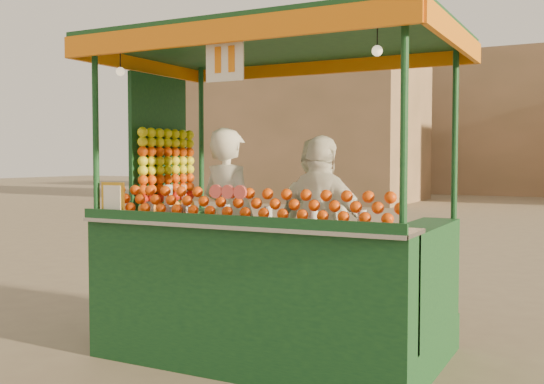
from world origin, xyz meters
The scene contains 7 objects.
ground centered at (0.00, 0.00, 0.00)m, with size 90.00×90.00×0.00m, color #695B4B.
building_left centered at (-9.00, 20.00, 3.00)m, with size 10.00×6.00×6.00m, color #A27A5C.
building_center centered at (-2.00, 30.00, 3.50)m, with size 14.00×7.00×7.00m, color #A27A5C.
juice_cart centered at (0.09, -0.09, 0.93)m, with size 3.14×2.03×2.85m.
vendor_left centered at (-0.36, 0.07, 1.19)m, with size 0.71×0.56×1.72m.
vendor_middle centered at (0.27, 0.64, 1.14)m, with size 0.85×0.70×1.62m.
vendor_right centered at (0.62, 0.00, 1.15)m, with size 1.02×0.60×1.63m.
Camera 1 is at (2.77, -5.06, 1.76)m, focal length 42.29 mm.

